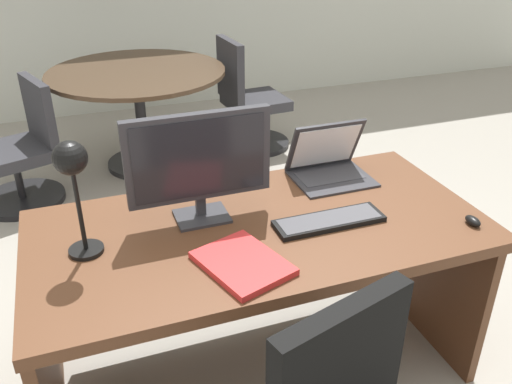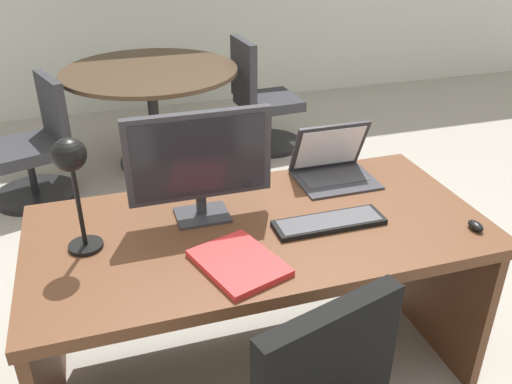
{
  "view_description": "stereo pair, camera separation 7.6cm",
  "coord_description": "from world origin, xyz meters",
  "px_view_note": "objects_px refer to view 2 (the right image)",
  "views": [
    {
      "loc": [
        -0.6,
        -1.62,
        1.82
      ],
      "look_at": [
        0.0,
        0.04,
        0.88
      ],
      "focal_mm": 37.96,
      "sensor_mm": 36.0,
      "label": 1
    },
    {
      "loc": [
        -0.53,
        -1.65,
        1.82
      ],
      "look_at": [
        0.0,
        0.04,
        0.88
      ],
      "focal_mm": 37.96,
      "sensor_mm": 36.0,
      "label": 2
    }
  ],
  "objects_px": {
    "desk": "(256,262)",
    "monitor": "(199,160)",
    "mouse": "(476,226)",
    "book": "(239,263)",
    "meeting_chair_near": "(262,106)",
    "laptop": "(332,161)",
    "keyboard": "(329,222)",
    "desk_lamp": "(72,170)",
    "meeting_table": "(152,93)",
    "meeting_chair_far": "(37,153)"
  },
  "relations": [
    {
      "from": "desk",
      "to": "desk_lamp",
      "type": "height_order",
      "value": "desk_lamp"
    },
    {
      "from": "laptop",
      "to": "desk_lamp",
      "type": "xyz_separation_m",
      "value": [
        -1.05,
        -0.28,
        0.24
      ]
    },
    {
      "from": "monitor",
      "to": "book",
      "type": "distance_m",
      "value": 0.42
    },
    {
      "from": "laptop",
      "to": "keyboard",
      "type": "relative_size",
      "value": 0.78
    },
    {
      "from": "monitor",
      "to": "book",
      "type": "relative_size",
      "value": 1.48
    },
    {
      "from": "keyboard",
      "to": "book",
      "type": "relative_size",
      "value": 1.17
    },
    {
      "from": "desk",
      "to": "meeting_table",
      "type": "height_order",
      "value": "same"
    },
    {
      "from": "desk",
      "to": "monitor",
      "type": "distance_m",
      "value": 0.49
    },
    {
      "from": "meeting_table",
      "to": "monitor",
      "type": "bearing_deg",
      "value": -92.24
    },
    {
      "from": "keyboard",
      "to": "mouse",
      "type": "xyz_separation_m",
      "value": [
        0.5,
        -0.19,
        0.01
      ]
    },
    {
      "from": "desk",
      "to": "meeting_chair_near",
      "type": "relative_size",
      "value": 1.88
    },
    {
      "from": "desk",
      "to": "meeting_chair_near",
      "type": "xyz_separation_m",
      "value": [
        0.78,
        2.33,
        -0.2
      ]
    },
    {
      "from": "monitor",
      "to": "meeting_chair_near",
      "type": "distance_m",
      "value": 2.53
    },
    {
      "from": "laptop",
      "to": "desk_lamp",
      "type": "height_order",
      "value": "desk_lamp"
    },
    {
      "from": "mouse",
      "to": "meeting_chair_far",
      "type": "bearing_deg",
      "value": 126.68
    },
    {
      "from": "meeting_table",
      "to": "meeting_chair_far",
      "type": "height_order",
      "value": "meeting_chair_far"
    },
    {
      "from": "desk",
      "to": "meeting_table",
      "type": "xyz_separation_m",
      "value": [
        -0.1,
        2.26,
        0.02
      ]
    },
    {
      "from": "desk_lamp",
      "to": "monitor",
      "type": "bearing_deg",
      "value": 14.18
    },
    {
      "from": "desk",
      "to": "monitor",
      "type": "bearing_deg",
      "value": 156.96
    },
    {
      "from": "desk",
      "to": "keyboard",
      "type": "bearing_deg",
      "value": -25.74
    },
    {
      "from": "mouse",
      "to": "meeting_table",
      "type": "height_order",
      "value": "mouse"
    },
    {
      "from": "desk",
      "to": "meeting_chair_far",
      "type": "distance_m",
      "value": 2.2
    },
    {
      "from": "laptop",
      "to": "meeting_table",
      "type": "relative_size",
      "value": 0.26
    },
    {
      "from": "laptop",
      "to": "mouse",
      "type": "bearing_deg",
      "value": -59.99
    },
    {
      "from": "mouse",
      "to": "meeting_table",
      "type": "bearing_deg",
      "value": 108.44
    },
    {
      "from": "desk_lamp",
      "to": "meeting_chair_far",
      "type": "xyz_separation_m",
      "value": [
        -0.32,
        2.0,
        -0.75
      ]
    },
    {
      "from": "meeting_chair_near",
      "to": "keyboard",
      "type": "bearing_deg",
      "value": -102.18
    },
    {
      "from": "laptop",
      "to": "meeting_chair_near",
      "type": "xyz_separation_m",
      "value": [
        0.35,
        2.08,
        -0.47
      ]
    },
    {
      "from": "mouse",
      "to": "book",
      "type": "height_order",
      "value": "mouse"
    },
    {
      "from": "meeting_table",
      "to": "keyboard",
      "type": "bearing_deg",
      "value": -81.52
    },
    {
      "from": "laptop",
      "to": "mouse",
      "type": "xyz_separation_m",
      "value": [
        0.33,
        -0.56,
        -0.06
      ]
    },
    {
      "from": "meeting_chair_near",
      "to": "laptop",
      "type": "bearing_deg",
      "value": -99.62
    },
    {
      "from": "meeting_chair_far",
      "to": "desk",
      "type": "bearing_deg",
      "value": -64.32
    },
    {
      "from": "keyboard",
      "to": "mouse",
      "type": "relative_size",
      "value": 5.8
    },
    {
      "from": "laptop",
      "to": "keyboard",
      "type": "distance_m",
      "value": 0.42
    },
    {
      "from": "book",
      "to": "monitor",
      "type": "bearing_deg",
      "value": 97.6
    },
    {
      "from": "monitor",
      "to": "meeting_table",
      "type": "xyz_separation_m",
      "value": [
        0.09,
        2.18,
        -0.42
      ]
    },
    {
      "from": "meeting_chair_near",
      "to": "meeting_table",
      "type": "bearing_deg",
      "value": -175.65
    },
    {
      "from": "laptop",
      "to": "meeting_table",
      "type": "xyz_separation_m",
      "value": [
        -0.53,
        2.01,
        -0.26
      ]
    },
    {
      "from": "desk_lamp",
      "to": "meeting_table",
      "type": "height_order",
      "value": "desk_lamp"
    },
    {
      "from": "monitor",
      "to": "mouse",
      "type": "height_order",
      "value": "monitor"
    },
    {
      "from": "meeting_table",
      "to": "meeting_chair_near",
      "type": "bearing_deg",
      "value": 4.35
    },
    {
      "from": "laptop",
      "to": "keyboard",
      "type": "height_order",
      "value": "laptop"
    },
    {
      "from": "desk_lamp",
      "to": "book",
      "type": "bearing_deg",
      "value": -26.45
    },
    {
      "from": "mouse",
      "to": "monitor",
      "type": "bearing_deg",
      "value": 157.35
    },
    {
      "from": "meeting_table",
      "to": "meeting_chair_far",
      "type": "distance_m",
      "value": 0.93
    },
    {
      "from": "desk",
      "to": "meeting_table",
      "type": "distance_m",
      "value": 2.26
    },
    {
      "from": "monitor",
      "to": "meeting_chair_far",
      "type": "height_order",
      "value": "monitor"
    },
    {
      "from": "monitor",
      "to": "desk_lamp",
      "type": "height_order",
      "value": "desk_lamp"
    },
    {
      "from": "laptop",
      "to": "desk_lamp",
      "type": "relative_size",
      "value": 0.78
    }
  ]
}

